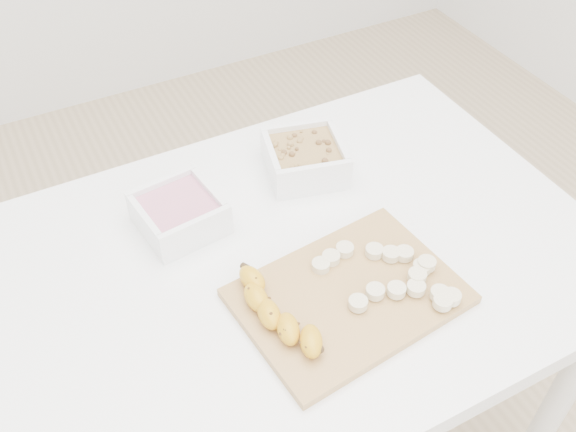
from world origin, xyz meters
name	(u,v)px	position (x,y,z in m)	size (l,w,h in m)	color
table	(296,291)	(0.00, 0.00, 0.65)	(1.00, 0.70, 0.75)	white
bowl_yogurt	(179,213)	(-0.14, 0.15, 0.78)	(0.15, 0.15, 0.06)	white
bowl_granola	(305,158)	(0.11, 0.18, 0.78)	(0.17, 0.17, 0.06)	white
cutting_board	(348,296)	(0.03, -0.12, 0.76)	(0.33, 0.23, 0.01)	tan
banana	(279,313)	(-0.09, -0.11, 0.78)	(0.05, 0.19, 0.03)	#CA8E14
banana_slices	(394,275)	(0.10, -0.13, 0.77)	(0.17, 0.19, 0.02)	beige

